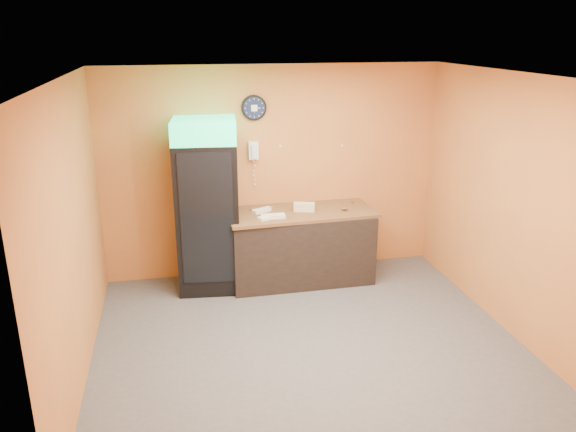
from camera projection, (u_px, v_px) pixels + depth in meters
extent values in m
plane|color=#47474C|center=(307.00, 341.00, 6.07)|extent=(4.50, 4.50, 0.00)
cube|color=#CE813A|center=(273.00, 172.00, 7.49)|extent=(4.50, 0.02, 2.80)
cube|color=#CE813A|center=(73.00, 235.00, 5.19)|extent=(0.02, 4.00, 2.80)
cube|color=#CE813A|center=(511.00, 205.00, 6.07)|extent=(0.02, 4.00, 2.80)
cube|color=white|center=(310.00, 76.00, 5.19)|extent=(4.50, 4.00, 0.02)
cube|color=black|center=(208.00, 216.00, 7.12)|extent=(0.84, 0.84, 1.92)
cube|color=#19DC87|center=(204.00, 130.00, 6.78)|extent=(0.84, 0.84, 0.27)
cube|color=black|center=(213.00, 219.00, 6.75)|extent=(0.63, 0.08, 1.64)
cube|color=black|center=(300.00, 247.00, 7.46)|extent=(1.86, 0.84, 0.92)
cylinder|color=black|center=(254.00, 108.00, 7.14)|extent=(0.32, 0.05, 0.32)
cylinder|color=#0F1433|center=(254.00, 108.00, 7.12)|extent=(0.28, 0.01, 0.28)
cube|color=white|center=(254.00, 108.00, 7.11)|extent=(0.08, 0.00, 0.08)
cube|color=white|center=(253.00, 151.00, 7.29)|extent=(0.13, 0.07, 0.23)
cube|color=white|center=(254.00, 151.00, 7.25)|extent=(0.05, 0.04, 0.19)
cube|color=brown|center=(300.00, 212.00, 7.30)|extent=(1.96, 0.92, 0.04)
cube|color=beige|center=(304.00, 209.00, 7.28)|extent=(0.29, 0.16, 0.06)
cube|color=beige|center=(304.00, 205.00, 7.26)|extent=(0.29, 0.16, 0.06)
cube|color=silver|center=(268.00, 217.00, 6.99)|extent=(0.28, 0.20, 0.04)
cube|color=silver|center=(273.00, 216.00, 7.02)|extent=(0.31, 0.13, 0.04)
cube|color=silver|center=(262.00, 210.00, 7.26)|extent=(0.30, 0.22, 0.04)
cylinder|color=silver|center=(272.00, 209.00, 7.31)|extent=(0.05, 0.05, 0.05)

